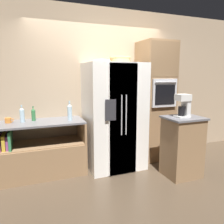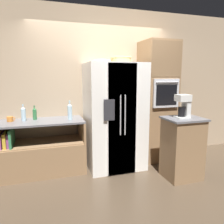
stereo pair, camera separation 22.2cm
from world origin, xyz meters
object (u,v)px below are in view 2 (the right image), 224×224
object	(u,v)px
refrigerator	(114,116)
wicker_basket	(121,60)
fruit_bowl	(102,61)
bottle_tall	(23,114)
bottle_wide	(35,113)
coffee_maker	(184,105)
bottle_short	(70,111)
mug	(10,119)
wall_oven	(157,102)

from	to	relation	value
refrigerator	wicker_basket	bearing A→B (deg)	33.07
wicker_basket	fruit_bowl	bearing A→B (deg)	-174.76
bottle_tall	bottle_wide	size ratio (longest dim) A/B	1.16
fruit_bowl	refrigerator	bearing A→B (deg)	-18.24
refrigerator	bottle_tall	bearing A→B (deg)	173.62
wicker_basket	coffee_maker	distance (m)	1.32
fruit_bowl	bottle_wide	bearing A→B (deg)	171.98
bottle_short	bottle_wide	world-z (taller)	bottle_short
fruit_bowl	coffee_maker	world-z (taller)	fruit_bowl
refrigerator	bottle_wide	bearing A→B (deg)	170.38
refrigerator	wicker_basket	xyz separation A→B (m)	(0.15, 0.10, 0.96)
coffee_maker	mug	bearing A→B (deg)	159.53
refrigerator	bottle_tall	xyz separation A→B (m)	(-1.48, 0.17, 0.10)
bottle_wide	mug	world-z (taller)	bottle_wide
wall_oven	bottle_tall	size ratio (longest dim) A/B	8.21
wall_oven	fruit_bowl	bearing A→B (deg)	-177.78
refrigerator	bottle_tall	distance (m)	1.49
bottle_wide	fruit_bowl	bearing A→B (deg)	-8.02
bottle_tall	coffee_maker	size ratio (longest dim) A/B	0.76
refrigerator	wicker_basket	size ratio (longest dim) A/B	4.98
wicker_basket	bottle_wide	size ratio (longest dim) A/B	1.56
refrigerator	bottle_wide	distance (m)	1.33
mug	coffee_maker	xyz separation A→B (m)	(2.53, -0.94, 0.24)
fruit_bowl	bottle_wide	distance (m)	1.41
refrigerator	mug	size ratio (longest dim) A/B	14.26
fruit_bowl	coffee_maker	bearing A→B (deg)	-38.47
bottle_tall	coffee_maker	xyz separation A→B (m)	(2.33, -0.93, 0.16)
bottle_short	wall_oven	bearing A→B (deg)	2.20
fruit_bowl	bottle_short	bearing A→B (deg)	-177.85
wicker_basket	bottle_wide	bearing A→B (deg)	175.11
wall_oven	bottle_tall	xyz separation A→B (m)	(-2.36, 0.06, -0.11)
coffee_maker	fruit_bowl	bearing A→B (deg)	141.53
bottle_wide	bottle_short	bearing A→B (deg)	-17.79
bottle_wide	mug	bearing A→B (deg)	-173.11
wicker_basket	bottle_tall	bearing A→B (deg)	177.60
bottle_wide	bottle_tall	bearing A→B (deg)	-161.32
wicker_basket	fruit_bowl	distance (m)	0.35
refrigerator	wicker_basket	distance (m)	0.98
fruit_bowl	mug	bearing A→B (deg)	175.67
bottle_short	coffee_maker	distance (m)	1.81
bottle_wide	coffee_maker	size ratio (longest dim) A/B	0.65
wall_oven	mug	bearing A→B (deg)	178.43
fruit_bowl	bottle_tall	size ratio (longest dim) A/B	1.15
wall_oven	mug	size ratio (longest dim) A/B	17.48
fruit_bowl	bottle_wide	xyz separation A→B (m)	(-1.11, 0.16, -0.86)
wall_oven	mug	world-z (taller)	wall_oven
refrigerator	mug	world-z (taller)	refrigerator
fruit_bowl	bottle_wide	size ratio (longest dim) A/B	1.33
bottle_short	bottle_wide	bearing A→B (deg)	162.21
bottle_tall	coffee_maker	bearing A→B (deg)	-21.82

